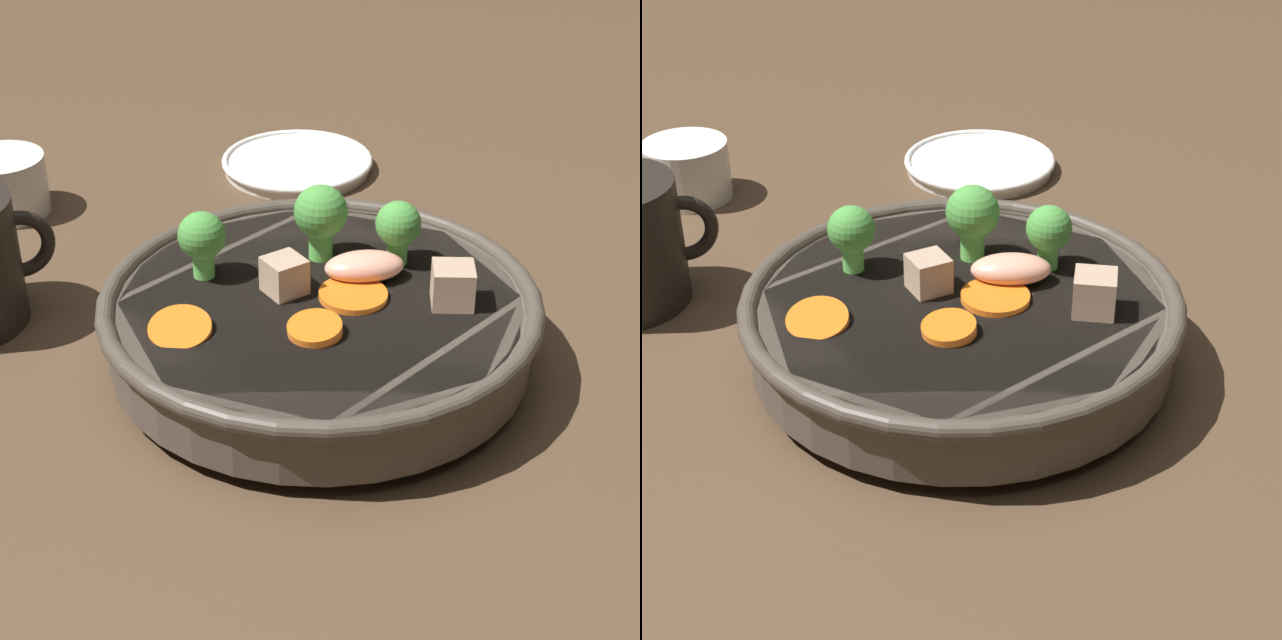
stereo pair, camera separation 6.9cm
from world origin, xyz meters
The scene contains 4 objects.
ground_plane centered at (0.00, 0.00, 0.00)m, with size 3.00×3.00×0.00m, color #4C3826.
stirfry_bowl centered at (0.00, 0.00, 0.04)m, with size 0.29×0.29×0.10m.
side_saucer centered at (0.11, 0.29, 0.01)m, with size 0.14×0.14×0.01m.
tea_cup centered at (-0.15, 0.32, 0.03)m, with size 0.07×0.07×0.05m.
Camera 2 is at (-0.18, -0.56, 0.40)m, focal length 60.00 mm.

